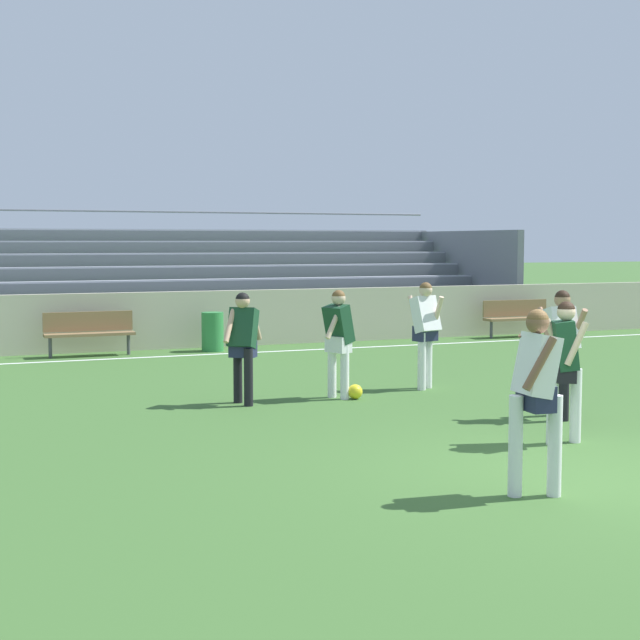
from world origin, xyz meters
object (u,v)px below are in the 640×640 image
at_px(trash_bin, 213,332).
at_px(player_white_on_ball, 561,342).
at_px(bleacher_stand, 163,278).
at_px(player_dark_dropping_back, 243,339).
at_px(soccer_ball, 355,392).
at_px(bench_centre_sideline, 517,315).
at_px(player_dark_challenging, 338,334).
at_px(bench_near_wall_gap, 89,329).
at_px(player_dark_wide_left, 565,359).
at_px(player_white_wide_right, 425,325).
at_px(player_white_deep_cover, 536,385).

height_order(trash_bin, player_white_on_ball, player_white_on_ball).
relative_size(bleacher_stand, player_dark_dropping_back, 11.27).
bearing_deg(bleacher_stand, trash_bin, -89.60).
xyz_separation_m(trash_bin, soccer_ball, (0.36, -6.68, -0.31)).
bearing_deg(bench_centre_sideline, player_dark_challenging, -138.69).
height_order(bench_near_wall_gap, player_dark_wide_left, player_dark_wide_left).
bearing_deg(player_dark_challenging, player_white_wide_right, 10.79).
bearing_deg(player_dark_dropping_back, player_dark_wide_left, -55.31).
bearing_deg(player_dark_dropping_back, player_white_wide_right, 5.08).
xyz_separation_m(bench_near_wall_gap, player_white_wide_right, (4.33, -6.34, 0.46)).
distance_m(bleacher_stand, player_dark_dropping_back, 11.27).
relative_size(player_dark_challenging, soccer_ball, 7.35).
relative_size(player_white_wide_right, player_dark_dropping_back, 1.05).
bearing_deg(player_white_deep_cover, soccer_ball, 83.49).
bearing_deg(soccer_ball, bench_near_wall_gap, 113.25).
bearing_deg(player_dark_wide_left, player_white_wide_right, 84.34).
relative_size(bench_near_wall_gap, player_white_deep_cover, 1.05).
relative_size(bench_near_wall_gap, player_dark_challenging, 1.11).
height_order(bleacher_stand, trash_bin, bleacher_stand).
bearing_deg(soccer_ball, player_white_wide_right, 17.99).
distance_m(bench_centre_sideline, player_dark_wide_left, 12.26).
relative_size(player_dark_wide_left, soccer_ball, 7.50).
height_order(player_dark_dropping_back, player_white_deep_cover, player_white_deep_cover).
bearing_deg(player_dark_challenging, player_white_on_ball, -50.00).
relative_size(player_dark_dropping_back, player_white_on_ball, 0.95).
bearing_deg(bench_centre_sideline, bleacher_stand, 149.39).
distance_m(player_white_wide_right, player_white_on_ball, 2.87).
distance_m(bench_near_wall_gap, player_white_on_ball, 10.37).
bearing_deg(player_white_deep_cover, player_white_wide_right, 71.01).
bearing_deg(soccer_ball, player_white_deep_cover, -96.51).
relative_size(bleacher_stand, trash_bin, 21.82).
distance_m(player_white_wide_right, player_white_deep_cover, 6.24).
xyz_separation_m(bench_centre_sideline, player_white_on_ball, (-5.44, -9.17, 0.47)).
bearing_deg(player_white_deep_cover, player_dark_dropping_back, 100.63).
height_order(player_dark_wide_left, soccer_ball, player_dark_wide_left).
relative_size(bleacher_stand, player_white_on_ball, 10.69).
xyz_separation_m(player_white_wide_right, player_white_deep_cover, (-2.03, -5.90, 0.02)).
bearing_deg(bench_centre_sideline, trash_bin, -179.14).
bearing_deg(bleacher_stand, player_white_deep_cover, -90.78).
height_order(trash_bin, player_dark_wide_left, player_dark_wide_left).
bearing_deg(player_dark_wide_left, player_dark_challenging, 107.49).
distance_m(bench_near_wall_gap, trash_bin, 2.57).
bearing_deg(bench_centre_sideline, player_dark_wide_left, -121.24).
distance_m(trash_bin, player_white_deep_cover, 12.14).
xyz_separation_m(player_dark_challenging, player_dark_dropping_back, (-1.47, 0.03, -0.01)).
distance_m(bench_centre_sideline, player_white_on_ball, 10.67).
bearing_deg(player_white_deep_cover, bleacher_stand, 89.22).
bearing_deg(player_dark_dropping_back, bench_near_wall_gap, 100.65).
xyz_separation_m(bench_centre_sideline, player_dark_dropping_back, (-9.03, -6.61, 0.40)).
xyz_separation_m(bench_centre_sideline, player_white_wide_right, (-5.94, -6.34, 0.46)).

